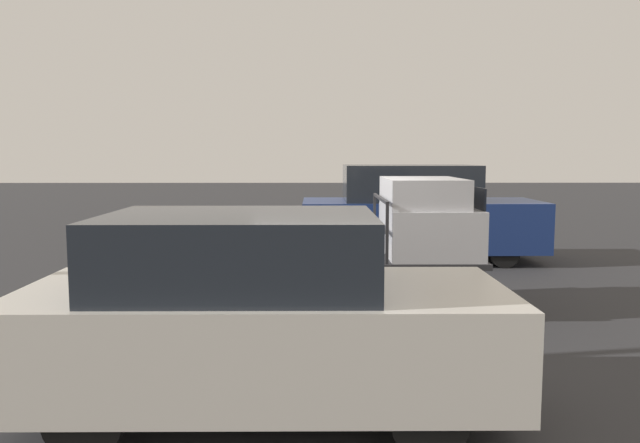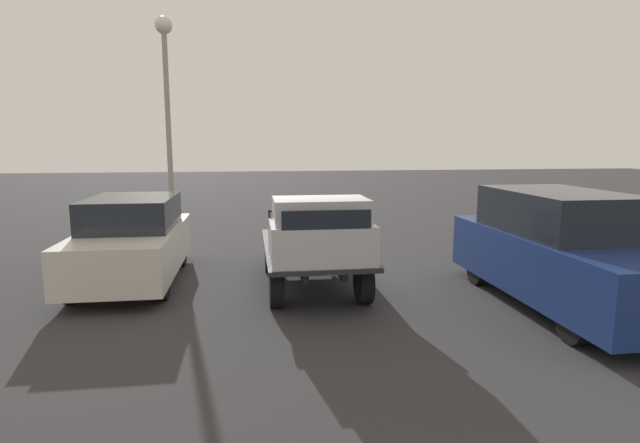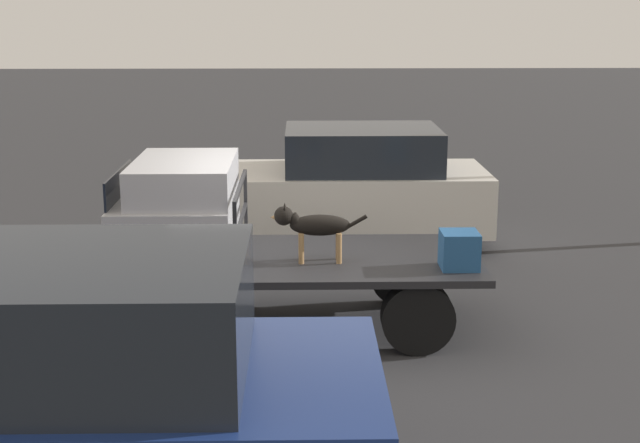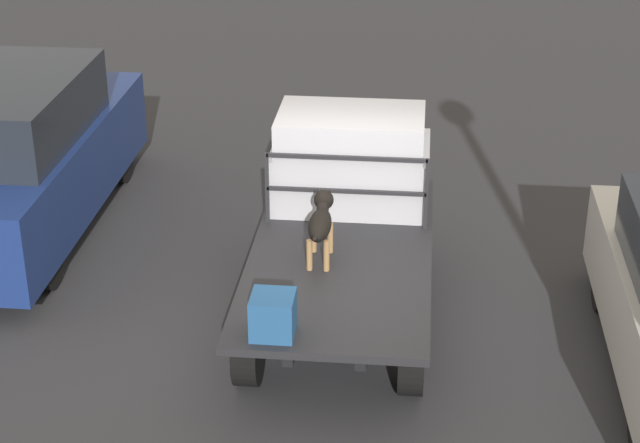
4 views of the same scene
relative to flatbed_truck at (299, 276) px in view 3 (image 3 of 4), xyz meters
The scene contains 8 objects.
ground_plane 0.59m from the flatbed_truck, ahead, with size 80.00×80.00×0.00m, color #2D2D30.
flatbed_truck is the anchor object (origin of this frame).
truck_cab 1.49m from the flatbed_truck, ahead, with size 1.24×1.76×1.08m.
truck_headboard 0.99m from the flatbed_truck, ahead, with size 0.04×1.76×0.81m.
dog 0.68m from the flatbed_truck, 126.15° to the left, with size 1.04×0.23×0.65m.
cargo_crate 1.81m from the flatbed_truck, 164.49° to the left, with size 0.39×0.39×0.39m.
parked_sedan 3.70m from the flatbed_truck, 102.29° to the right, with size 4.11×1.85×1.74m.
parked_pickup_far 4.56m from the flatbed_truck, 66.01° to the left, with size 4.93×1.91×2.02m.
Camera 3 is at (-0.04, 9.43, 3.55)m, focal length 50.00 mm.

